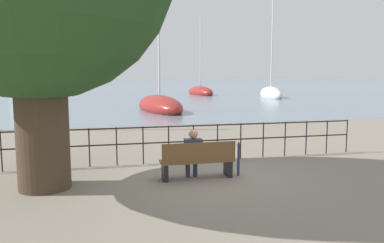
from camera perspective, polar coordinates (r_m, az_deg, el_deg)
name	(u,v)px	position (r m, az deg, el deg)	size (l,w,h in m)	color
ground_plane	(197,178)	(9.06, 0.77, -8.61)	(1000.00, 1000.00, 0.00)	gray
harbor_water	(104,81)	(168.08, -13.30, 6.05)	(600.00, 300.00, 0.01)	slate
park_bench	(198,161)	(8.89, 0.88, -6.04)	(1.76, 0.45, 0.90)	brown
seated_person_left	(193,151)	(8.90, 0.14, -4.58)	(0.41, 0.35, 1.18)	#2D3347
promenade_railing	(181,138)	(10.59, -1.66, -2.48)	(10.82, 0.04, 1.05)	black
closed_umbrella	(239,156)	(9.24, 7.11, -5.30)	(0.09, 0.09, 0.86)	navy
sailboat_0	(160,106)	(25.95, -4.97, 2.42)	(3.26, 7.39, 11.77)	maroon
sailboat_1	(271,94)	(42.67, 11.91, 4.17)	(2.96, 7.22, 12.02)	white
sailboat_2	(200,92)	(47.43, 1.29, 4.53)	(2.68, 6.99, 10.03)	maroon
harbor_lighthouse	(17,47)	(106.55, -25.12, 10.20)	(4.44, 4.44, 20.39)	white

